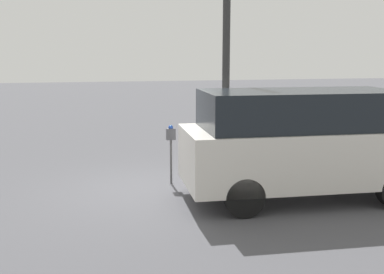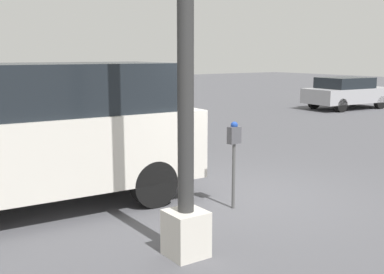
{
  "view_description": "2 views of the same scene",
  "coord_description": "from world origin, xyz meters",
  "px_view_note": "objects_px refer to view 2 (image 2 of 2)",
  "views": [
    {
      "loc": [
        -1.44,
        -10.03,
        2.96
      ],
      "look_at": [
        0.84,
        -0.09,
        1.16
      ],
      "focal_mm": 45.0,
      "sensor_mm": 36.0,
      "label": 1
    },
    {
      "loc": [
        5.06,
        5.95,
        2.36
      ],
      "look_at": [
        0.81,
        -0.19,
        1.06
      ],
      "focal_mm": 45.0,
      "sensor_mm": 36.0,
      "label": 2
    }
  ],
  "objects_px": {
    "parked_van": "(40,131)",
    "car_distant": "(347,92)",
    "lamp_post": "(185,43)",
    "parking_meter_near": "(234,145)"
  },
  "relations": [
    {
      "from": "parking_meter_near",
      "to": "car_distant",
      "type": "distance_m",
      "value": 14.96
    },
    {
      "from": "parked_van",
      "to": "car_distant",
      "type": "distance_m",
      "value": 16.34
    },
    {
      "from": "lamp_post",
      "to": "car_distant",
      "type": "distance_m",
      "value": 16.97
    },
    {
      "from": "lamp_post",
      "to": "parked_van",
      "type": "xyz_separation_m",
      "value": [
        0.8,
        -2.78,
        -1.28
      ]
    },
    {
      "from": "lamp_post",
      "to": "parked_van",
      "type": "height_order",
      "value": "lamp_post"
    },
    {
      "from": "parked_van",
      "to": "car_distant",
      "type": "xyz_separation_m",
      "value": [
        -15.16,
        -6.08,
        -0.48
      ]
    },
    {
      "from": "parked_van",
      "to": "lamp_post",
      "type": "bearing_deg",
      "value": 108.77
    },
    {
      "from": "parked_van",
      "to": "car_distant",
      "type": "bearing_deg",
      "value": -155.43
    },
    {
      "from": "parked_van",
      "to": "car_distant",
      "type": "height_order",
      "value": "parked_van"
    },
    {
      "from": "parking_meter_near",
      "to": "car_distant",
      "type": "xyz_separation_m",
      "value": [
        -12.77,
        -7.79,
        -0.28
      ]
    }
  ]
}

